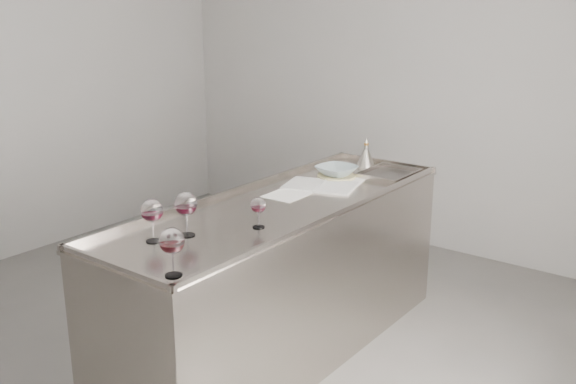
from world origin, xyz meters
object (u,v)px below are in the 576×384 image
Objects in this scene: wine_glass_small at (258,206)px; wine_funnel at (366,157)px; wine_glass_middle at (186,205)px; ceramic_bowl at (337,170)px; counter at (283,279)px; wine_glass_right at (172,242)px; notebook at (320,186)px; wine_glass_left at (152,212)px.

wine_glass_small is 0.78× the size of wine_funnel.
wine_glass_small is at bearing -81.05° from wine_funnel.
wine_glass_middle is 0.88× the size of ceramic_bowl.
wine_funnel is at bearing 90.86° from wine_glass_middle.
counter is at bearing 110.59° from wine_glass_small.
wine_glass_middle is 1.08× the size of wine_funnel.
wine_glass_right is 0.43× the size of notebook.
wine_glass_small reaches higher than counter.
wine_glass_right reaches higher than wine_glass_left.
counter is at bearing -84.49° from ceramic_bowl.
notebook is (0.09, 1.28, -0.14)m from wine_glass_left.
wine_glass_left reaches higher than wine_glass_small.
ceramic_bowl is at bearing 90.44° from wine_glass_middle.
wine_glass_middle reaches higher than wine_funnel.
wine_glass_left is at bearing -113.93° from wine_glass_middle.
wine_glass_left is 0.53m from wine_glass_small.
counter is 0.94m from wine_glass_middle.
wine_glass_small is at bearing 59.35° from wine_glass_left.
wine_glass_left is 0.17m from wine_glass_middle.
wine_glass_middle is 1.76m from wine_funnel.
notebook is 2.42× the size of wine_funnel.
wine_glass_small is at bearing -94.35° from notebook.
counter is 0.63m from notebook.
notebook is at bearing 85.94° from wine_glass_left.
wine_glass_left is at bearing -110.84° from notebook.
wine_glass_left is at bearing -120.65° from wine_glass_small.
wine_funnel reaches higher than wine_glass_small.
wine_glass_left is 1.32× the size of wine_glass_small.
wine_glass_middle is at bearing -89.14° from wine_funnel.
wine_glass_right reaches higher than wine_glass_small.
notebook is 0.64m from wine_funnel.
ceramic_bowl is at bearing 95.51° from counter.
wine_funnel is at bearing 92.25° from ceramic_bowl.
wine_glass_left reaches higher than notebook.
notebook is 1.98× the size of ceramic_bowl.
wine_glass_left is 1.51m from ceramic_bowl.
wine_glass_right is (0.38, -0.22, 0.00)m from wine_glass_left.
ceramic_bowl is (0.06, 1.51, -0.10)m from wine_glass_left.
wine_glass_left reaches higher than counter.
ceramic_bowl is at bearing -87.75° from wine_funnel.
counter is at bearing 103.29° from wine_glass_right.
ceramic_bowl reaches higher than notebook.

